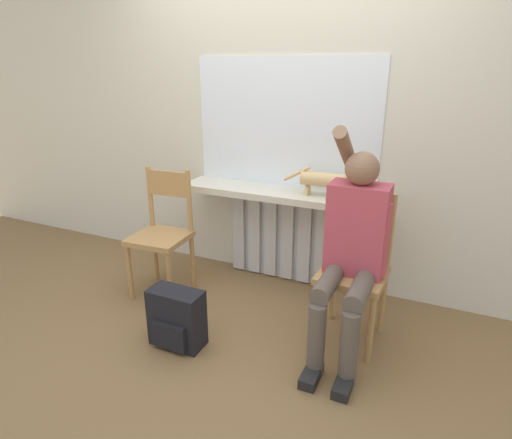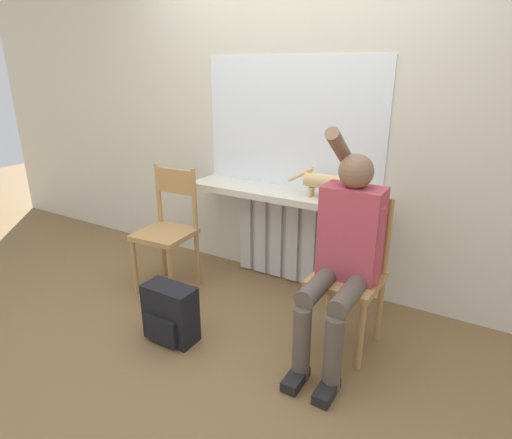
% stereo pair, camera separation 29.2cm
% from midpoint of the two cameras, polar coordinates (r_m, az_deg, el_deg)
% --- Properties ---
extents(ground_plane, '(12.00, 12.00, 0.00)m').
position_cam_midpoint_polar(ground_plane, '(2.71, -4.56, -17.46)').
color(ground_plane, brown).
extents(wall_with_window, '(7.00, 0.06, 2.70)m').
position_cam_midpoint_polar(wall_with_window, '(3.25, 7.75, 14.52)').
color(wall_with_window, beige).
rests_on(wall_with_window, ground_plane).
extents(radiator, '(0.85, 0.08, 0.71)m').
position_cam_midpoint_polar(radiator, '(3.41, 6.46, -2.39)').
color(radiator, silver).
rests_on(radiator, ground_plane).
extents(windowsill, '(1.48, 0.32, 0.05)m').
position_cam_midpoint_polar(windowsill, '(3.19, 5.89, 3.32)').
color(windowsill, beige).
rests_on(windowsill, radiator).
extents(window_glass, '(1.42, 0.01, 0.95)m').
position_cam_midpoint_polar(window_glass, '(3.23, 7.40, 12.48)').
color(window_glass, white).
rests_on(window_glass, windowsill).
extents(chair_left, '(0.41, 0.41, 0.94)m').
position_cam_midpoint_polar(chair_left, '(3.27, -9.20, -1.20)').
color(chair_left, '#B2844C').
rests_on(chair_left, ground_plane).
extents(chair_right, '(0.40, 0.40, 0.94)m').
position_cam_midpoint_polar(chair_right, '(2.66, 15.47, -6.84)').
color(chair_right, '#B2844C').
rests_on(chair_right, ground_plane).
extents(person, '(0.36, 0.98, 1.34)m').
position_cam_midpoint_polar(person, '(2.47, 15.10, -3.90)').
color(person, brown).
rests_on(person, ground_plane).
extents(cat, '(0.51, 0.10, 0.21)m').
position_cam_midpoint_polar(cat, '(3.02, 12.42, 4.84)').
color(cat, '#DBB77A').
rests_on(cat, windowsill).
extents(backpack, '(0.33, 0.20, 0.37)m').
position_cam_midpoint_polar(backpack, '(2.76, -8.37, -12.41)').
color(backpack, black).
rests_on(backpack, ground_plane).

